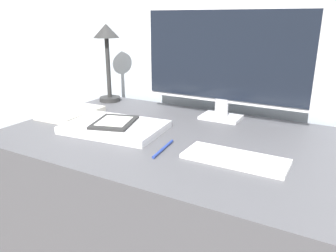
# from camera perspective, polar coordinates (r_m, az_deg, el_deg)

# --- Properties ---
(desk) EXTENTS (1.29, 0.74, 0.73)m
(desk) POSITION_cam_1_polar(r_m,az_deg,el_deg) (1.27, 3.45, -17.77)
(desk) COLOR #4C4C51
(desk) RESTS_ON ground_plane
(monitor) EXTENTS (0.67, 0.11, 0.43)m
(monitor) POSITION_cam_1_polar(r_m,az_deg,el_deg) (1.28, 9.77, 11.27)
(monitor) COLOR silver
(monitor) RESTS_ON desk
(keyboard) EXTENTS (0.29, 0.12, 0.01)m
(keyboard) POSITION_cam_1_polar(r_m,az_deg,el_deg) (0.94, 11.58, -5.55)
(keyboard) COLOR silver
(keyboard) RESTS_ON desk
(laptop) EXTENTS (0.36, 0.27, 0.03)m
(laptop) POSITION_cam_1_polar(r_m,az_deg,el_deg) (1.18, -9.21, -0.19)
(laptop) COLOR silver
(laptop) RESTS_ON desk
(ereader) EXTENTS (0.18, 0.20, 0.01)m
(ereader) POSITION_cam_1_polar(r_m,az_deg,el_deg) (1.18, -9.34, 0.67)
(ereader) COLOR black
(ereader) RESTS_ON laptop
(desk_lamp) EXTENTS (0.12, 0.12, 0.36)m
(desk_lamp) POSITION_cam_1_polar(r_m,az_deg,el_deg) (1.57, -10.59, 13.56)
(desk_lamp) COLOR #282828
(desk_lamp) RESTS_ON desk
(notebook) EXTENTS (0.18, 0.25, 0.02)m
(notebook) POSITION_cam_1_polar(r_m,az_deg,el_deg) (1.41, -16.52, 2.24)
(notebook) COLOR silver
(notebook) RESTS_ON desk
(pen) EXTENTS (0.03, 0.14, 0.01)m
(pen) POSITION_cam_1_polar(r_m,az_deg,el_deg) (1.00, -0.84, -3.96)
(pen) COLOR navy
(pen) RESTS_ON desk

